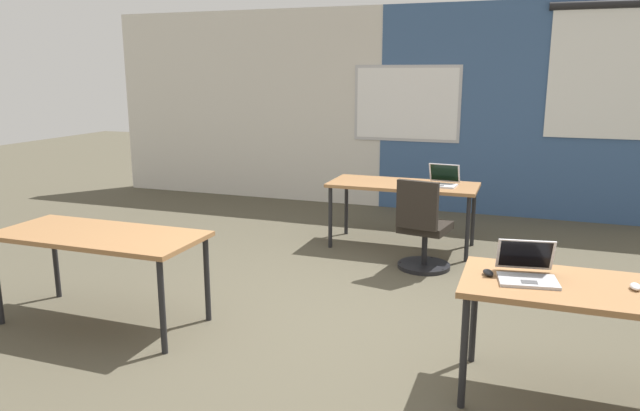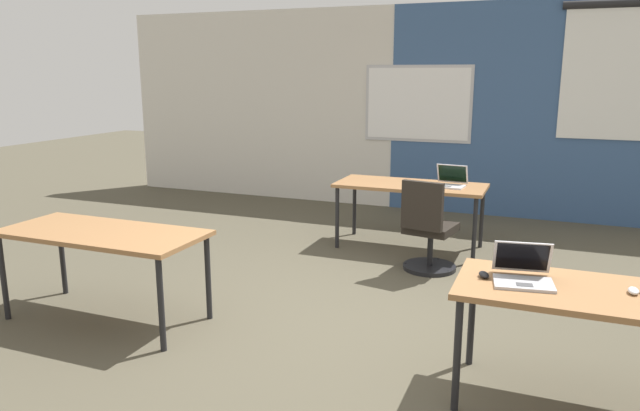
{
  "view_description": "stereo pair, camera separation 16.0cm",
  "coord_description": "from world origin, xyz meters",
  "px_view_note": "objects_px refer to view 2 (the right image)",
  "views": [
    {
      "loc": [
        1.28,
        -4.11,
        1.91
      ],
      "look_at": [
        -0.16,
        -0.06,
        0.94
      ],
      "focal_mm": 33.29,
      "sensor_mm": 36.0,
      "label": 1
    },
    {
      "loc": [
        1.43,
        -4.06,
        1.91
      ],
      "look_at": [
        -0.16,
        -0.06,
        0.94
      ],
      "focal_mm": 33.29,
      "sensor_mm": 36.0,
      "label": 2
    }
  ],
  "objects_px": {
    "mouse_near_right_inner": "(484,275)",
    "mouse_near_right_end": "(633,291)",
    "desk_near_right": "(603,302)",
    "laptop_far_right": "(450,182)",
    "desk_far_center": "(410,189)",
    "desk_near_left": "(103,238)",
    "laptop_near_right_inner": "(523,274)",
    "chair_far_right": "(428,234)"
  },
  "relations": [
    {
      "from": "mouse_near_right_inner",
      "to": "mouse_near_right_end",
      "type": "xyz_separation_m",
      "value": [
        0.8,
        0.03,
        0.0
      ]
    },
    {
      "from": "desk_near_right",
      "to": "laptop_far_right",
      "type": "height_order",
      "value": "laptop_far_right"
    },
    {
      "from": "desk_far_center",
      "to": "mouse_near_right_end",
      "type": "bearing_deg",
      "value": -55.59
    },
    {
      "from": "laptop_far_right",
      "to": "mouse_near_right_end",
      "type": "bearing_deg",
      "value": -56.9
    },
    {
      "from": "desk_near_left",
      "to": "laptop_near_right_inner",
      "type": "distance_m",
      "value": 3.07
    },
    {
      "from": "desk_far_center",
      "to": "chair_far_right",
      "type": "relative_size",
      "value": 1.74
    },
    {
      "from": "desk_far_center",
      "to": "laptop_far_right",
      "type": "distance_m",
      "value": 0.43
    },
    {
      "from": "desk_near_right",
      "to": "desk_far_center",
      "type": "height_order",
      "value": "same"
    },
    {
      "from": "laptop_near_right_inner",
      "to": "chair_far_right",
      "type": "xyz_separation_m",
      "value": [
        -0.96,
        2.07,
        -0.39
      ]
    },
    {
      "from": "desk_near_right",
      "to": "chair_far_right",
      "type": "bearing_deg",
      "value": 123.91
    },
    {
      "from": "desk_near_right",
      "to": "mouse_near_right_inner",
      "type": "xyz_separation_m",
      "value": [
        -0.65,
        0.0,
        0.08
      ]
    },
    {
      "from": "desk_far_center",
      "to": "chair_far_right",
      "type": "bearing_deg",
      "value": -63.92
    },
    {
      "from": "chair_far_right",
      "to": "mouse_near_right_end",
      "type": "distance_m",
      "value": 2.58
    },
    {
      "from": "desk_near_right",
      "to": "chair_far_right",
      "type": "height_order",
      "value": "chair_far_right"
    },
    {
      "from": "laptop_near_right_inner",
      "to": "mouse_near_right_inner",
      "type": "bearing_deg",
      "value": 173.92
    },
    {
      "from": "mouse_near_right_inner",
      "to": "desk_near_right",
      "type": "bearing_deg",
      "value": -0.08
    },
    {
      "from": "laptop_near_right_inner",
      "to": "mouse_near_right_inner",
      "type": "relative_size",
      "value": 3.3
    },
    {
      "from": "desk_near_left",
      "to": "mouse_near_right_end",
      "type": "relative_size",
      "value": 15.88
    },
    {
      "from": "chair_far_right",
      "to": "mouse_near_right_end",
      "type": "xyz_separation_m",
      "value": [
        1.54,
        -2.04,
        0.36
      ]
    },
    {
      "from": "desk_near_left",
      "to": "laptop_far_right",
      "type": "relative_size",
      "value": 4.48
    },
    {
      "from": "desk_near_right",
      "to": "mouse_near_right_end",
      "type": "height_order",
      "value": "mouse_near_right_end"
    },
    {
      "from": "desk_near_right",
      "to": "mouse_near_right_end",
      "type": "relative_size",
      "value": 15.88
    },
    {
      "from": "laptop_near_right_inner",
      "to": "desk_far_center",
      "type": "bearing_deg",
      "value": 106.46
    },
    {
      "from": "chair_far_right",
      "to": "desk_near_left",
      "type": "bearing_deg",
      "value": 54.91
    },
    {
      "from": "laptop_near_right_inner",
      "to": "chair_far_right",
      "type": "distance_m",
      "value": 2.31
    },
    {
      "from": "desk_far_center",
      "to": "laptop_near_right_inner",
      "type": "bearing_deg",
      "value": -64.73
    },
    {
      "from": "desk_near_left",
      "to": "desk_near_right",
      "type": "height_order",
      "value": "same"
    },
    {
      "from": "mouse_near_right_inner",
      "to": "mouse_near_right_end",
      "type": "bearing_deg",
      "value": 2.42
    },
    {
      "from": "desk_near_right",
      "to": "laptop_far_right",
      "type": "bearing_deg",
      "value": 115.31
    },
    {
      "from": "laptop_near_right_inner",
      "to": "laptop_far_right",
      "type": "relative_size",
      "value": 1.05
    },
    {
      "from": "laptop_near_right_inner",
      "to": "desk_near_right",
      "type": "bearing_deg",
      "value": -10.31
    },
    {
      "from": "desk_near_left",
      "to": "mouse_near_right_inner",
      "type": "xyz_separation_m",
      "value": [
        2.85,
        0.0,
        0.08
      ]
    },
    {
      "from": "desk_near_left",
      "to": "desk_far_center",
      "type": "relative_size",
      "value": 1.0
    },
    {
      "from": "desk_near_left",
      "to": "chair_far_right",
      "type": "relative_size",
      "value": 1.74
    },
    {
      "from": "desk_near_right",
      "to": "laptop_near_right_inner",
      "type": "relative_size",
      "value": 4.26
    },
    {
      "from": "desk_near_left",
      "to": "laptop_far_right",
      "type": "bearing_deg",
      "value": 52.51
    },
    {
      "from": "laptop_far_right",
      "to": "mouse_near_right_inner",
      "type": "bearing_deg",
      "value": -71.23
    },
    {
      "from": "mouse_near_right_end",
      "to": "desk_far_center",
      "type": "bearing_deg",
      "value": 124.41
    },
    {
      "from": "laptop_near_right_inner",
      "to": "chair_far_right",
      "type": "height_order",
      "value": "laptop_near_right_inner"
    },
    {
      "from": "mouse_near_right_end",
      "to": "mouse_near_right_inner",
      "type": "bearing_deg",
      "value": -177.58
    },
    {
      "from": "mouse_near_right_inner",
      "to": "chair_far_right",
      "type": "height_order",
      "value": "chair_far_right"
    },
    {
      "from": "desk_far_center",
      "to": "mouse_near_right_end",
      "type": "distance_m",
      "value": 3.35
    }
  ]
}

